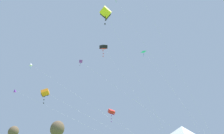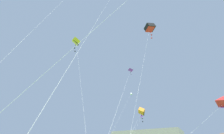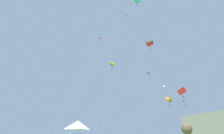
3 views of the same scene
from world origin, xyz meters
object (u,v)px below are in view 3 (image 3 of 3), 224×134
object	(u,v)px
kite_orange_box_4	(169,100)
kite_pink_delta_9	(99,39)
kite_purple_delta_3	(148,74)
kite_yellow_box_7	(112,64)
festival_tent	(78,125)
kite_red_box_6	(182,91)
kite_black_box_8	(149,43)
kite_white_diamond_1	(164,86)
kite_orange_delta_2	(126,17)
kite_purple_diamond_0	(177,102)
kite_cyan_delta_5	(137,1)

from	to	relation	value
kite_orange_box_4	kite_pink_delta_9	size ratio (longest dim) A/B	0.79
kite_purple_delta_3	kite_yellow_box_7	bearing A→B (deg)	-138.91
festival_tent	kite_red_box_6	bearing A→B (deg)	44.21
kite_black_box_8	kite_white_diamond_1	bearing A→B (deg)	127.84
festival_tent	kite_red_box_6	xyz separation A→B (m)	(12.43, 12.10, 4.14)
festival_tent	kite_yellow_box_7	size ratio (longest dim) A/B	0.21
kite_white_diamond_1	kite_purple_delta_3	world-z (taller)	kite_purple_delta_3
kite_yellow_box_7	festival_tent	bearing A→B (deg)	-60.73
kite_black_box_8	festival_tent	bearing A→B (deg)	-117.87
festival_tent	kite_white_diamond_1	bearing A→B (deg)	93.34
kite_orange_delta_2	kite_yellow_box_7	distance (m)	12.42
festival_tent	kite_black_box_8	distance (m)	21.79
kite_orange_box_4	kite_white_diamond_1	bearing A→B (deg)	146.17
kite_purple_diamond_0	kite_cyan_delta_5	xyz separation A→B (m)	(14.14, -20.90, 11.52)
kite_cyan_delta_5	festival_tent	bearing A→B (deg)	-161.71
kite_red_box_6	kite_pink_delta_9	size ratio (longest dim) A/B	0.41
kite_orange_delta_2	kite_purple_delta_3	xyz separation A→B (m)	(-1.58, 6.28, -13.52)
kite_orange_delta_2	kite_orange_box_4	size ratio (longest dim) A/B	1.50
kite_purple_diamond_0	kite_yellow_box_7	bearing A→B (deg)	-104.82
kite_orange_delta_2	kite_white_diamond_1	bearing A→B (deg)	109.24
kite_orange_box_4	kite_cyan_delta_5	distance (m)	23.71
kite_purple_diamond_0	kite_black_box_8	xyz separation A→B (m)	(7.12, -12.98, 10.19)
kite_white_diamond_1	kite_pink_delta_9	size ratio (longest dim) A/B	0.87
kite_orange_delta_2	kite_cyan_delta_5	distance (m)	12.94
kite_white_diamond_1	kite_orange_delta_2	distance (m)	20.70
kite_cyan_delta_5	kite_purple_delta_3	bearing A→B (deg)	138.21
kite_white_diamond_1	kite_red_box_6	world-z (taller)	kite_white_diamond_1
kite_orange_delta_2	kite_red_box_6	world-z (taller)	kite_orange_delta_2
kite_orange_box_4	kite_black_box_8	xyz separation A→B (m)	(5.45, -8.52, 10.33)
kite_cyan_delta_5	kite_pink_delta_9	world-z (taller)	kite_pink_delta_9
festival_tent	kite_orange_box_4	distance (m)	21.90
kite_orange_delta_2	kite_cyan_delta_5	bearing A→B (deg)	-22.20
kite_black_box_8	kite_cyan_delta_5	bearing A→B (deg)	-48.46
kite_black_box_8	kite_pink_delta_9	size ratio (longest dim) A/B	0.83
kite_cyan_delta_5	kite_black_box_8	size ratio (longest dim) A/B	1.05
festival_tent	kite_cyan_delta_5	xyz separation A→B (m)	(13.59, 4.49, 17.98)
festival_tent	kite_orange_delta_2	world-z (taller)	kite_orange_delta_2
kite_purple_delta_3	kite_orange_box_4	size ratio (longest dim) A/B	1.05
kite_purple_diamond_0	kite_black_box_8	world-z (taller)	kite_black_box_8
kite_orange_box_4	kite_pink_delta_9	distance (m)	22.68
kite_purple_delta_3	kite_black_box_8	world-z (taller)	kite_black_box_8
festival_tent	kite_red_box_6	size ratio (longest dim) A/B	0.43
kite_purple_diamond_0	kite_pink_delta_9	size ratio (longest dim) A/B	0.89
kite_pink_delta_9	kite_purple_diamond_0	bearing A→B (deg)	85.07
kite_purple_delta_3	kite_pink_delta_9	distance (m)	15.05
kite_purple_diamond_0	kite_purple_delta_3	size ratio (longest dim) A/B	1.08
kite_purple_diamond_0	kite_black_box_8	size ratio (longest dim) A/B	1.07
kite_orange_delta_2	kite_purple_diamond_0	bearing A→B (deg)	103.77
kite_orange_box_4	kite_red_box_6	distance (m)	14.53
kite_orange_box_4	kite_purple_delta_3	bearing A→B (deg)	-81.80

